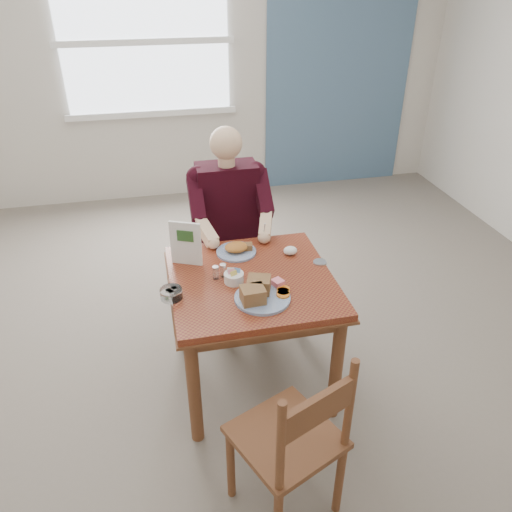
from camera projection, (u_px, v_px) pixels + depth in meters
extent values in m
plane|color=#6E6559|center=(252.00, 376.00, 3.16)|extent=(6.00, 6.00, 0.00)
plane|color=beige|center=(188.00, 62.00, 4.96)|extent=(5.50, 0.00, 5.50)
cube|color=#486886|center=(340.00, 56.00, 5.25)|extent=(1.60, 0.02, 2.80)
ellipsoid|color=yellow|center=(257.00, 303.00, 2.55)|extent=(0.06, 0.05, 0.03)
ellipsoid|color=white|center=(290.00, 251.00, 2.98)|extent=(0.10, 0.10, 0.05)
cylinder|color=silver|center=(320.00, 262.00, 2.91)|extent=(0.09, 0.09, 0.01)
cube|color=white|center=(145.00, 42.00, 4.76)|extent=(1.60, 0.02, 1.30)
cube|color=white|center=(153.00, 114.00, 5.10)|extent=(1.72, 0.04, 0.06)
cube|color=white|center=(145.00, 42.00, 4.75)|extent=(1.72, 0.04, 0.06)
cube|color=brown|center=(252.00, 281.00, 2.79)|extent=(0.90, 0.90, 0.04)
cube|color=brown|center=(252.00, 285.00, 2.80)|extent=(0.92, 0.92, 0.01)
cylinder|color=brown|center=(194.00, 391.00, 2.58)|extent=(0.07, 0.07, 0.71)
cylinder|color=brown|center=(336.00, 368.00, 2.73)|extent=(0.07, 0.07, 0.71)
cylinder|color=brown|center=(181.00, 303.00, 3.24)|extent=(0.07, 0.07, 0.71)
cylinder|color=brown|center=(296.00, 289.00, 3.38)|extent=(0.07, 0.07, 0.71)
cube|color=brown|center=(268.00, 334.00, 2.50)|extent=(0.80, 0.03, 0.08)
cube|color=brown|center=(239.00, 256.00, 3.15)|extent=(0.80, 0.03, 0.08)
cube|color=brown|center=(183.00, 300.00, 2.75)|extent=(0.03, 0.80, 0.08)
cube|color=brown|center=(317.00, 283.00, 2.90)|extent=(0.03, 0.80, 0.08)
cylinder|color=brown|center=(210.00, 300.00, 3.49)|extent=(0.04, 0.04, 0.45)
cylinder|color=brown|center=(260.00, 293.00, 3.56)|extent=(0.04, 0.04, 0.45)
cylinder|color=brown|center=(203.00, 273.00, 3.79)|extent=(0.04, 0.04, 0.45)
cylinder|color=brown|center=(249.00, 267.00, 3.86)|extent=(0.04, 0.04, 0.45)
cube|color=brown|center=(230.00, 255.00, 3.55)|extent=(0.42, 0.42, 0.03)
cylinder|color=brown|center=(200.00, 217.00, 3.55)|extent=(0.04, 0.04, 0.50)
cylinder|color=brown|center=(249.00, 212.00, 3.62)|extent=(0.04, 0.04, 0.50)
cube|color=brown|center=(224.00, 202.00, 3.53)|extent=(0.38, 0.03, 0.14)
cylinder|color=brown|center=(231.00, 464.00, 2.35)|extent=(0.05, 0.05, 0.45)
cylinder|color=brown|center=(290.00, 428.00, 2.54)|extent=(0.05, 0.05, 0.45)
cylinder|color=brown|center=(339.00, 479.00, 2.29)|extent=(0.05, 0.05, 0.45)
cube|color=brown|center=(286.00, 437.00, 2.20)|extent=(0.55, 0.55, 0.03)
cylinder|color=brown|center=(281.00, 450.00, 1.86)|extent=(0.05, 0.05, 0.50)
cylinder|color=brown|center=(349.00, 406.00, 2.04)|extent=(0.05, 0.05, 0.50)
cube|color=brown|center=(318.00, 409.00, 1.90)|extent=(0.36, 0.18, 0.14)
cube|color=tan|center=(218.00, 256.00, 3.40)|extent=(0.13, 0.38, 0.12)
cube|color=tan|center=(247.00, 252.00, 3.43)|extent=(0.13, 0.38, 0.12)
cube|color=tan|center=(224.00, 307.00, 3.40)|extent=(0.10, 0.10, 0.48)
cube|color=tan|center=(252.00, 303.00, 3.44)|extent=(0.10, 0.10, 0.48)
cube|color=black|center=(227.00, 205.00, 3.39)|extent=(0.40, 0.22, 0.58)
sphere|color=black|center=(198.00, 177.00, 3.24)|extent=(0.15, 0.15, 0.15)
sphere|color=black|center=(255.00, 172.00, 3.31)|extent=(0.15, 0.15, 0.15)
cylinder|color=beige|center=(227.00, 163.00, 3.21)|extent=(0.11, 0.11, 0.08)
sphere|color=beige|center=(226.00, 143.00, 3.15)|extent=(0.21, 0.21, 0.21)
cube|color=black|center=(196.00, 199.00, 3.19)|extent=(0.09, 0.29, 0.27)
cube|color=black|center=(263.00, 193.00, 3.27)|extent=(0.09, 0.29, 0.27)
sphere|color=black|center=(199.00, 221.00, 3.14)|extent=(0.09, 0.09, 0.09)
sphere|color=black|center=(267.00, 214.00, 3.23)|extent=(0.09, 0.09, 0.09)
cube|color=beige|center=(206.00, 231.00, 3.09)|extent=(0.14, 0.23, 0.14)
cube|color=beige|center=(266.00, 225.00, 3.16)|extent=(0.14, 0.23, 0.14)
sphere|color=beige|center=(213.00, 243.00, 3.04)|extent=(0.08, 0.08, 0.08)
sphere|color=beige|center=(264.00, 237.00, 3.10)|extent=(0.08, 0.08, 0.08)
cylinder|color=silver|center=(264.00, 230.00, 3.07)|extent=(0.01, 0.05, 0.12)
cylinder|color=white|center=(262.00, 298.00, 2.60)|extent=(0.32, 0.32, 0.02)
cube|color=#AA814B|center=(253.00, 295.00, 2.54)|extent=(0.13, 0.11, 0.08)
cube|color=#AA814B|center=(259.00, 285.00, 2.62)|extent=(0.15, 0.14, 0.08)
cylinder|color=orange|center=(283.00, 294.00, 2.60)|extent=(0.09, 0.09, 0.01)
cylinder|color=orange|center=(283.00, 292.00, 2.62)|extent=(0.07, 0.07, 0.01)
cylinder|color=orange|center=(283.00, 289.00, 2.65)|extent=(0.09, 0.09, 0.01)
cube|color=pink|center=(278.00, 282.00, 2.68)|extent=(0.07, 0.08, 0.03)
cylinder|color=white|center=(236.00, 252.00, 3.01)|extent=(0.28, 0.28, 0.01)
ellipsoid|color=#C7832E|center=(236.00, 247.00, 3.00)|extent=(0.16, 0.14, 0.05)
cube|color=#AA814B|center=(245.00, 247.00, 3.02)|extent=(0.10, 0.07, 0.04)
cylinder|color=white|center=(234.00, 278.00, 2.73)|extent=(0.13, 0.13, 0.06)
cube|color=pink|center=(232.00, 272.00, 2.71)|extent=(0.04, 0.01, 0.03)
cube|color=#6699D8|center=(237.00, 270.00, 2.72)|extent=(0.04, 0.03, 0.03)
cube|color=#EAD159|center=(234.00, 273.00, 2.69)|extent=(0.04, 0.03, 0.03)
cube|color=white|center=(231.00, 270.00, 2.72)|extent=(0.04, 0.02, 0.03)
cylinder|color=white|center=(216.00, 274.00, 2.76)|extent=(0.04, 0.04, 0.06)
cylinder|color=silver|center=(215.00, 268.00, 2.74)|extent=(0.04, 0.04, 0.01)
cylinder|color=white|center=(223.00, 271.00, 2.78)|extent=(0.04, 0.04, 0.06)
cylinder|color=silver|center=(223.00, 265.00, 2.76)|extent=(0.04, 0.04, 0.01)
cylinder|color=white|center=(171.00, 294.00, 2.60)|extent=(0.12, 0.12, 0.05)
cylinder|color=white|center=(168.00, 291.00, 2.59)|extent=(0.03, 0.03, 0.02)
cylinder|color=white|center=(174.00, 289.00, 2.60)|extent=(0.03, 0.03, 0.02)
cylinder|color=white|center=(171.00, 293.00, 2.58)|extent=(0.03, 0.03, 0.02)
cube|color=white|center=(186.00, 243.00, 2.84)|extent=(0.17, 0.09, 0.27)
cube|color=#2D5926|center=(185.00, 236.00, 2.80)|extent=(0.09, 0.04, 0.07)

